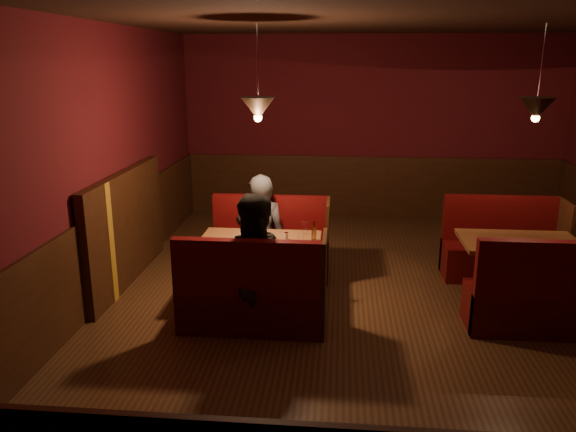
# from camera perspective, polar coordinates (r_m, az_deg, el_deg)

# --- Properties ---
(room) EXTENTS (6.02, 7.02, 2.92)m
(room) POSITION_cam_1_polar(r_m,az_deg,el_deg) (5.81, 7.25, 0.86)
(room) COLOR #3D2712
(room) RESTS_ON ground
(main_table) EXTENTS (1.28, 0.77, 0.89)m
(main_table) POSITION_cam_1_polar(r_m,az_deg,el_deg) (5.98, -2.75, -3.84)
(main_table) COLOR brown
(main_table) RESTS_ON ground
(main_bench_far) EXTENTS (1.40, 0.50, 0.96)m
(main_bench_far) POSITION_cam_1_polar(r_m,az_deg,el_deg) (6.73, -1.74, -3.58)
(main_bench_far) COLOR #3F0508
(main_bench_far) RESTS_ON ground
(main_bench_near) EXTENTS (1.40, 0.50, 0.96)m
(main_bench_near) POSITION_cam_1_polar(r_m,az_deg,el_deg) (5.40, -3.64, -8.63)
(main_bench_near) COLOR #3F0508
(main_bench_near) RESTS_ON ground
(second_table) EXTENTS (1.22, 0.78, 0.69)m
(second_table) POSITION_cam_1_polar(r_m,az_deg,el_deg) (6.42, 22.42, -3.83)
(second_table) COLOR brown
(second_table) RESTS_ON ground
(second_bench_far) EXTENTS (1.35, 0.50, 0.96)m
(second_bench_far) POSITION_cam_1_polar(r_m,az_deg,el_deg) (7.15, 20.84, -3.44)
(second_bench_far) COLOR #3F0508
(second_bench_far) RESTS_ON ground
(second_bench_near) EXTENTS (1.35, 0.50, 0.96)m
(second_bench_near) POSITION_cam_1_polar(r_m,az_deg,el_deg) (5.86, 24.49, -8.05)
(second_bench_near) COLOR #3F0508
(second_bench_near) RESTS_ON ground
(diner_a) EXTENTS (0.61, 0.42, 1.61)m
(diner_a) POSITION_cam_1_polar(r_m,az_deg,el_deg) (6.51, -2.80, 0.36)
(diner_a) COLOR #393939
(diner_a) RESTS_ON ground
(diner_b) EXTENTS (0.93, 0.79, 1.68)m
(diner_b) POSITION_cam_1_polar(r_m,az_deg,el_deg) (5.25, -2.88, -3.03)
(diner_b) COLOR black
(diner_b) RESTS_ON ground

